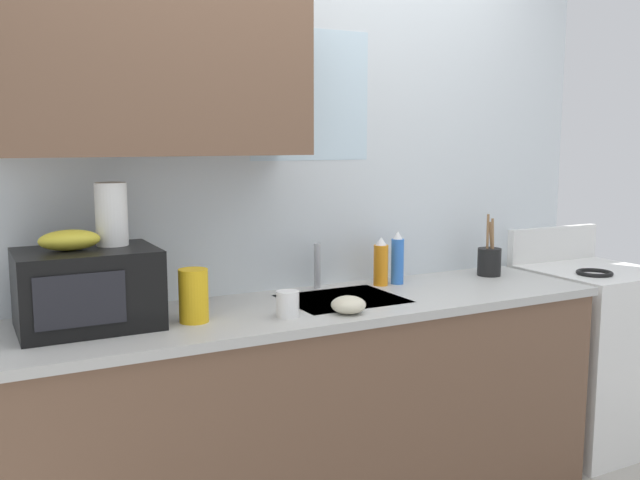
{
  "coord_description": "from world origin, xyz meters",
  "views": [
    {
      "loc": [
        -1.25,
        -2.36,
        1.53
      ],
      "look_at": [
        0.0,
        0.0,
        1.15
      ],
      "focal_mm": 38.98,
      "sensor_mm": 36.0,
      "label": 1
    }
  ],
  "objects_px": {
    "microwave": "(87,289)",
    "dish_soap_bottle_blue": "(397,259)",
    "mug_white": "(288,304)",
    "small_bowl": "(348,305)",
    "banana_bunch": "(69,240)",
    "stove_range": "(589,355)",
    "paper_towel_roll": "(111,214)",
    "cereal_canister": "(194,296)",
    "dish_soap_bottle_orange": "(381,263)",
    "utensil_crock": "(489,261)"
  },
  "relations": [
    {
      "from": "banana_bunch",
      "to": "dish_soap_bottle_blue",
      "type": "height_order",
      "value": "banana_bunch"
    },
    {
      "from": "stove_range",
      "to": "mug_white",
      "type": "relative_size",
      "value": 11.37
    },
    {
      "from": "microwave",
      "to": "small_bowl",
      "type": "relative_size",
      "value": 3.54
    },
    {
      "from": "dish_soap_bottle_orange",
      "to": "mug_white",
      "type": "relative_size",
      "value": 2.26
    },
    {
      "from": "utensil_crock",
      "to": "small_bowl",
      "type": "relative_size",
      "value": 2.26
    },
    {
      "from": "cereal_canister",
      "to": "mug_white",
      "type": "height_order",
      "value": "cereal_canister"
    },
    {
      "from": "microwave",
      "to": "dish_soap_bottle_orange",
      "type": "xyz_separation_m",
      "value": [
        1.26,
        0.12,
        -0.03
      ]
    },
    {
      "from": "cereal_canister",
      "to": "utensil_crock",
      "type": "relative_size",
      "value": 0.64
    },
    {
      "from": "paper_towel_roll",
      "to": "dish_soap_bottle_orange",
      "type": "distance_m",
      "value": 1.2
    },
    {
      "from": "banana_bunch",
      "to": "dish_soap_bottle_orange",
      "type": "relative_size",
      "value": 0.93
    },
    {
      "from": "mug_white",
      "to": "utensil_crock",
      "type": "distance_m",
      "value": 1.2
    },
    {
      "from": "microwave",
      "to": "cereal_canister",
      "type": "relative_size",
      "value": 2.43
    },
    {
      "from": "stove_range",
      "to": "dish_soap_bottle_blue",
      "type": "xyz_separation_m",
      "value": [
        -1.07,
        0.16,
        0.55
      ]
    },
    {
      "from": "dish_soap_bottle_orange",
      "to": "cereal_canister",
      "type": "xyz_separation_m",
      "value": [
        -0.92,
        -0.22,
        -0.01
      ]
    },
    {
      "from": "stove_range",
      "to": "dish_soap_bottle_blue",
      "type": "relative_size",
      "value": 4.56
    },
    {
      "from": "stove_range",
      "to": "dish_soap_bottle_orange",
      "type": "relative_size",
      "value": 5.04
    },
    {
      "from": "mug_white",
      "to": "utensil_crock",
      "type": "bearing_deg",
      "value": 12.46
    },
    {
      "from": "dish_soap_bottle_blue",
      "to": "mug_white",
      "type": "bearing_deg",
      "value": -156.04
    },
    {
      "from": "paper_towel_roll",
      "to": "small_bowl",
      "type": "relative_size",
      "value": 1.69
    },
    {
      "from": "cereal_canister",
      "to": "small_bowl",
      "type": "distance_m",
      "value": 0.57
    },
    {
      "from": "microwave",
      "to": "dish_soap_bottle_blue",
      "type": "bearing_deg",
      "value": 4.88
    },
    {
      "from": "stove_range",
      "to": "dish_soap_bottle_blue",
      "type": "height_order",
      "value": "dish_soap_bottle_blue"
    },
    {
      "from": "banana_bunch",
      "to": "small_bowl",
      "type": "distance_m",
      "value": 1.0
    },
    {
      "from": "small_bowl",
      "to": "mug_white",
      "type": "bearing_deg",
      "value": 164.74
    },
    {
      "from": "microwave",
      "to": "small_bowl",
      "type": "height_order",
      "value": "microwave"
    },
    {
      "from": "cereal_canister",
      "to": "small_bowl",
      "type": "bearing_deg",
      "value": -15.46
    },
    {
      "from": "dish_soap_bottle_orange",
      "to": "dish_soap_bottle_blue",
      "type": "relative_size",
      "value": 0.91
    },
    {
      "from": "microwave",
      "to": "stove_range",
      "type": "bearing_deg",
      "value": -1.06
    },
    {
      "from": "banana_bunch",
      "to": "dish_soap_bottle_orange",
      "type": "bearing_deg",
      "value": 5.25
    },
    {
      "from": "paper_towel_roll",
      "to": "utensil_crock",
      "type": "bearing_deg",
      "value": 0.65
    },
    {
      "from": "paper_towel_roll",
      "to": "cereal_canister",
      "type": "distance_m",
      "value": 0.4
    },
    {
      "from": "microwave",
      "to": "small_bowl",
      "type": "xyz_separation_m",
      "value": [
        0.88,
        -0.25,
        -0.1
      ]
    },
    {
      "from": "banana_bunch",
      "to": "small_bowl",
      "type": "height_order",
      "value": "banana_bunch"
    },
    {
      "from": "banana_bunch",
      "to": "small_bowl",
      "type": "xyz_separation_m",
      "value": [
        0.93,
        -0.25,
        -0.27
      ]
    },
    {
      "from": "mug_white",
      "to": "small_bowl",
      "type": "relative_size",
      "value": 0.73
    },
    {
      "from": "paper_towel_roll",
      "to": "mug_white",
      "type": "height_order",
      "value": "paper_towel_roll"
    },
    {
      "from": "stove_range",
      "to": "mug_white",
      "type": "distance_m",
      "value": 1.83
    },
    {
      "from": "dish_soap_bottle_blue",
      "to": "stove_range",
      "type": "bearing_deg",
      "value": -8.48
    },
    {
      "from": "dish_soap_bottle_blue",
      "to": "banana_bunch",
      "type": "bearing_deg",
      "value": -175.35
    },
    {
      "from": "banana_bunch",
      "to": "dish_soap_bottle_blue",
      "type": "distance_m",
      "value": 1.41
    },
    {
      "from": "dish_soap_bottle_orange",
      "to": "cereal_canister",
      "type": "height_order",
      "value": "dish_soap_bottle_orange"
    },
    {
      "from": "banana_bunch",
      "to": "mug_white",
      "type": "height_order",
      "value": "banana_bunch"
    },
    {
      "from": "stove_range",
      "to": "paper_towel_roll",
      "type": "height_order",
      "value": "paper_towel_roll"
    },
    {
      "from": "dish_soap_bottle_orange",
      "to": "small_bowl",
      "type": "relative_size",
      "value": 1.65
    },
    {
      "from": "banana_bunch",
      "to": "dish_soap_bottle_orange",
      "type": "xyz_separation_m",
      "value": [
        1.31,
        0.12,
        -0.2
      ]
    },
    {
      "from": "dish_soap_bottle_blue",
      "to": "utensil_crock",
      "type": "xyz_separation_m",
      "value": [
        0.49,
        -0.04,
        -0.04
      ]
    },
    {
      "from": "banana_bunch",
      "to": "mug_white",
      "type": "distance_m",
      "value": 0.78
    },
    {
      "from": "banana_bunch",
      "to": "dish_soap_bottle_orange",
      "type": "distance_m",
      "value": 1.33
    },
    {
      "from": "paper_towel_roll",
      "to": "small_bowl",
      "type": "height_order",
      "value": "paper_towel_roll"
    },
    {
      "from": "dish_soap_bottle_orange",
      "to": "small_bowl",
      "type": "xyz_separation_m",
      "value": [
        -0.38,
        -0.37,
        -0.07
      ]
    }
  ]
}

